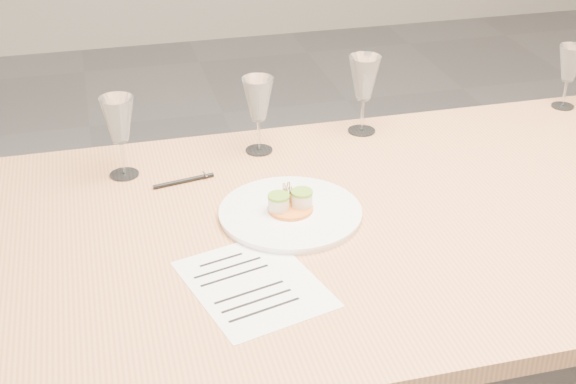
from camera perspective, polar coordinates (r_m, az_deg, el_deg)
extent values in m
cube|color=tan|center=(1.78, 7.98, -2.01)|extent=(2.40, 1.00, 0.04)
cylinder|color=white|center=(1.74, 0.16, -1.55)|extent=(0.31, 0.31, 0.01)
cylinder|color=white|center=(1.74, 0.16, -1.38)|extent=(0.31, 0.31, 0.01)
cylinder|color=orange|center=(1.73, 0.16, -1.21)|extent=(0.10, 0.10, 0.01)
cylinder|color=beige|center=(1.72, -0.66, -0.80)|extent=(0.05, 0.05, 0.03)
cylinder|color=beige|center=(1.73, 0.99, -0.51)|extent=(0.05, 0.05, 0.03)
cylinder|color=#77A62E|center=(1.71, -0.67, -0.30)|extent=(0.05, 0.05, 0.01)
cylinder|color=#77A62E|center=(1.72, 0.99, -0.02)|extent=(0.05, 0.05, 0.01)
cylinder|color=tan|center=(1.71, 2.53, -1.89)|extent=(0.05, 0.05, 0.00)
cube|color=white|center=(1.53, -2.44, -6.54)|extent=(0.29, 0.34, 0.00)
cube|color=black|center=(1.60, -4.78, -4.83)|extent=(0.09, 0.03, 0.00)
cube|color=black|center=(1.58, -4.30, -5.38)|extent=(0.14, 0.04, 0.00)
cube|color=black|center=(1.56, -3.81, -5.95)|extent=(0.14, 0.04, 0.00)
cube|color=black|center=(1.51, -2.78, -7.13)|extent=(0.14, 0.04, 0.00)
cube|color=black|center=(1.49, -2.23, -7.74)|extent=(0.14, 0.04, 0.00)
cube|color=black|center=(1.47, -1.68, -8.38)|extent=(0.14, 0.04, 0.00)
cylinder|color=black|center=(1.89, -7.43, 0.79)|extent=(0.15, 0.04, 0.01)
cube|color=silver|center=(1.90, -5.94, 1.28)|extent=(0.01, 0.03, 0.00)
cylinder|color=white|center=(1.95, -11.55, 1.24)|extent=(0.07, 0.07, 0.00)
cylinder|color=white|center=(1.93, -11.68, 2.40)|extent=(0.01, 0.01, 0.08)
cone|color=white|center=(1.89, -11.97, 5.03)|extent=(0.08, 0.08, 0.11)
cylinder|color=white|center=(2.02, -2.07, 2.99)|extent=(0.07, 0.07, 0.00)
cylinder|color=white|center=(2.01, -2.09, 4.11)|extent=(0.01, 0.01, 0.08)
cone|color=white|center=(1.97, -2.14, 6.62)|extent=(0.08, 0.08, 0.11)
cylinder|color=white|center=(2.14, 5.25, 4.36)|extent=(0.07, 0.07, 0.00)
cylinder|color=white|center=(2.12, 5.31, 5.50)|extent=(0.01, 0.01, 0.09)
cone|color=white|center=(2.08, 5.43, 8.07)|extent=(0.08, 0.08, 0.11)
cylinder|color=white|center=(2.41, 18.94, 5.79)|extent=(0.06, 0.06, 0.00)
cylinder|color=white|center=(2.39, 19.09, 6.67)|extent=(0.01, 0.01, 0.08)
cone|color=white|center=(2.36, 19.43, 8.63)|extent=(0.07, 0.07, 0.10)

